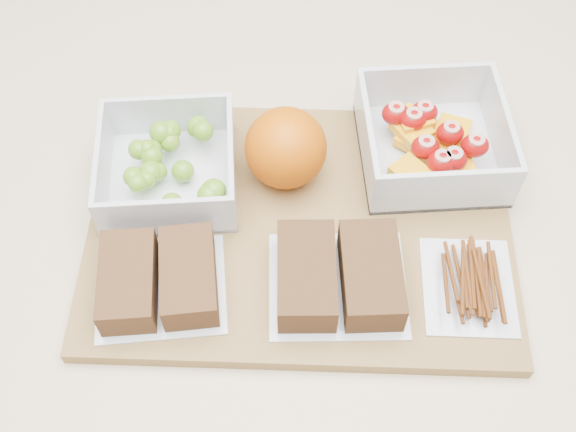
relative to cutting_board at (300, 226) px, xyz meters
name	(u,v)px	position (x,y,z in m)	size (l,w,h in m)	color
counter	(293,386)	(0.00, 0.00, -0.46)	(1.20, 0.90, 0.90)	beige
cutting_board	(300,226)	(0.00, 0.00, 0.00)	(0.42, 0.30, 0.02)	olive
grape_container	(170,166)	(-0.13, 0.06, 0.03)	(0.13, 0.13, 0.06)	silver
fruit_container	(432,141)	(0.14, 0.08, 0.03)	(0.15, 0.15, 0.06)	silver
orange	(286,148)	(-0.01, 0.06, 0.05)	(0.08, 0.08, 0.08)	#CE5804
sandwich_bag_left	(159,279)	(-0.14, -0.07, 0.03)	(0.12, 0.11, 0.04)	silver
sandwich_bag_center	(339,276)	(0.03, -0.07, 0.03)	(0.13, 0.12, 0.04)	silver
pretzel_bag	(470,281)	(0.15, -0.08, 0.02)	(0.10, 0.11, 0.02)	silver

